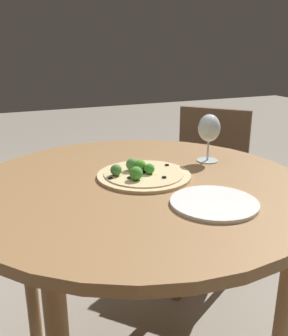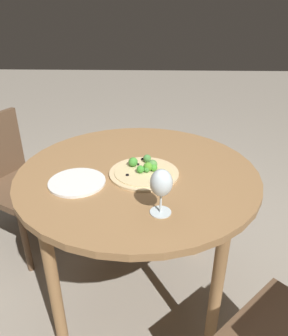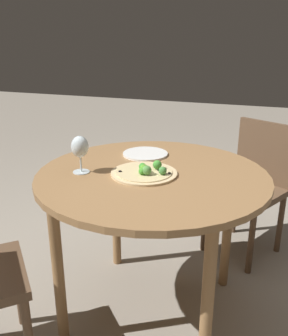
{
  "view_description": "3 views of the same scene",
  "coord_description": "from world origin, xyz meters",
  "px_view_note": "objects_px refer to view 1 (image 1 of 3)",
  "views": [
    {
      "loc": [
        0.41,
        1.0,
        1.15
      ],
      "look_at": [
        -0.03,
        -0.03,
        0.78
      ],
      "focal_mm": 40.0,
      "sensor_mm": 36.0,
      "label": 1
    },
    {
      "loc": [
        -1.25,
        -0.07,
        1.43
      ],
      "look_at": [
        -0.03,
        -0.03,
        0.78
      ],
      "focal_mm": 35.0,
      "sensor_mm": 36.0,
      "label": 2
    },
    {
      "loc": [
        0.47,
        -1.51,
        1.35
      ],
      "look_at": [
        -0.03,
        -0.03,
        0.78
      ],
      "focal_mm": 40.0,
      "sensor_mm": 36.0,
      "label": 3
    }
  ],
  "objects_px": {
    "chair_2": "(206,182)",
    "plate_near": "(214,203)",
    "pizza": "(142,173)",
    "wine_glass": "(209,129)"
  },
  "relations": [
    {
      "from": "pizza",
      "to": "wine_glass",
      "type": "distance_m",
      "value": 0.31
    },
    {
      "from": "chair_2",
      "to": "plate_near",
      "type": "height_order",
      "value": "chair_2"
    },
    {
      "from": "chair_2",
      "to": "pizza",
      "type": "relative_size",
      "value": 2.8
    },
    {
      "from": "chair_2",
      "to": "pizza",
      "type": "xyz_separation_m",
      "value": [
        0.6,
        0.55,
        0.31
      ]
    },
    {
      "from": "pizza",
      "to": "wine_glass",
      "type": "xyz_separation_m",
      "value": [
        -0.28,
        -0.06,
        0.1
      ]
    },
    {
      "from": "chair_2",
      "to": "plate_near",
      "type": "relative_size",
      "value": 3.58
    },
    {
      "from": "pizza",
      "to": "plate_near",
      "type": "bearing_deg",
      "value": 108.37
    },
    {
      "from": "pizza",
      "to": "plate_near",
      "type": "distance_m",
      "value": 0.29
    },
    {
      "from": "chair_2",
      "to": "plate_near",
      "type": "bearing_deg",
      "value": -74.79
    },
    {
      "from": "wine_glass",
      "to": "plate_near",
      "type": "distance_m",
      "value": 0.4
    }
  ]
}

